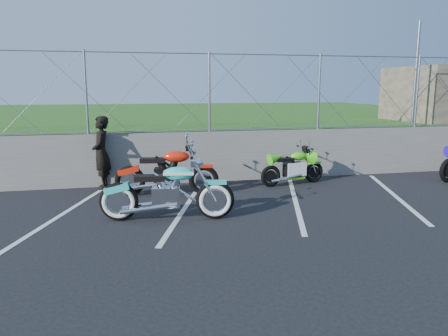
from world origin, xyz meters
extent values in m
plane|color=black|center=(0.00, 0.00, 0.00)|extent=(90.00, 90.00, 0.00)
cube|color=#62625D|center=(0.00, 3.50, 0.65)|extent=(30.00, 0.22, 1.30)
cube|color=#245115|center=(0.00, 13.50, 0.65)|extent=(30.00, 20.00, 1.30)
cylinder|color=gray|center=(0.00, 3.50, 3.25)|extent=(28.00, 0.03, 0.03)
cylinder|color=gray|center=(0.00, 3.50, 1.35)|extent=(28.00, 0.03, 0.03)
cylinder|color=gray|center=(7.20, 3.90, 2.80)|extent=(0.08, 0.08, 3.00)
cube|color=silver|center=(-2.40, 1.00, 0.00)|extent=(1.49, 4.31, 0.01)
cube|color=silver|center=(0.00, 1.00, 0.00)|extent=(1.49, 4.31, 0.01)
cube|color=silver|center=(2.40, 1.00, 0.00)|extent=(1.49, 4.31, 0.01)
cube|color=silver|center=(4.80, 1.00, 0.00)|extent=(1.49, 4.31, 0.01)
torus|color=black|center=(-1.28, 0.44, 0.36)|extent=(0.73, 0.23, 0.72)
torus|color=black|center=(0.46, 0.16, 0.36)|extent=(0.73, 0.23, 0.72)
cube|color=silver|center=(-0.43, 0.30, 0.44)|extent=(0.54, 0.38, 0.37)
ellipsoid|color=#33CCBE|center=(-0.20, 0.27, 0.87)|extent=(0.61, 0.35, 0.25)
cube|color=black|center=(-0.71, 0.35, 0.80)|extent=(0.58, 0.34, 0.10)
cube|color=#33CCBE|center=(0.46, 0.16, 0.70)|extent=(0.43, 0.23, 0.07)
cylinder|color=silver|center=(0.05, 0.23, 1.22)|extent=(0.15, 0.78, 0.03)
torus|color=black|center=(-1.06, 2.31, 0.34)|extent=(0.70, 0.23, 0.69)
torus|color=black|center=(0.58, 2.05, 0.34)|extent=(0.70, 0.23, 0.69)
cube|color=black|center=(-0.26, 2.19, 0.44)|extent=(0.55, 0.39, 0.38)
ellipsoid|color=red|center=(-0.02, 2.15, 0.89)|extent=(0.62, 0.36, 0.26)
cube|color=black|center=(-0.55, 2.23, 0.81)|extent=(0.59, 0.35, 0.10)
cube|color=red|center=(0.58, 2.05, 0.67)|extent=(0.44, 0.23, 0.07)
cylinder|color=silver|center=(0.21, 2.11, 1.16)|extent=(0.16, 0.79, 0.03)
torus|color=black|center=(2.33, 2.48, 0.27)|extent=(0.55, 0.20, 0.54)
torus|color=black|center=(3.58, 2.72, 0.27)|extent=(0.55, 0.20, 0.54)
cube|color=black|center=(2.94, 2.60, 0.36)|extent=(0.45, 0.33, 0.31)
ellipsoid|color=#56E91D|center=(3.13, 2.63, 0.72)|extent=(0.51, 0.30, 0.21)
cube|color=black|center=(2.71, 2.55, 0.66)|extent=(0.48, 0.30, 0.08)
cube|color=#56E91D|center=(3.58, 2.72, 0.52)|extent=(0.36, 0.20, 0.05)
cylinder|color=silver|center=(3.28, 2.66, 0.93)|extent=(0.15, 0.64, 0.03)
torus|color=black|center=(6.97, 1.96, 0.32)|extent=(0.64, 0.27, 0.63)
imported|color=black|center=(-1.70, 3.20, 0.88)|extent=(0.44, 0.65, 1.75)
camera|label=1|loc=(-1.10, -7.54, 2.42)|focal=35.00mm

